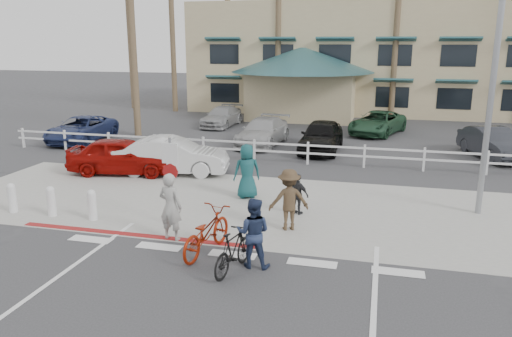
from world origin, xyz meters
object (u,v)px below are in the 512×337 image
(car_white_sedan, at_px, (172,156))
(bike_red, at_px, (206,232))
(sign_post, at_px, (171,177))
(car_red_compact, at_px, (123,156))
(bike_black, at_px, (233,251))

(car_white_sedan, bearing_deg, bike_red, -160.96)
(sign_post, bearing_deg, car_red_compact, 131.06)
(bike_red, bearing_deg, bike_black, 149.79)
(bike_black, bearing_deg, sign_post, -31.36)
(sign_post, distance_m, car_white_sedan, 5.95)
(bike_red, bearing_deg, car_white_sedan, -50.04)
(bike_black, bearing_deg, car_red_compact, -34.76)
(bike_red, distance_m, car_red_compact, 8.88)
(bike_black, distance_m, car_red_compact, 10.13)
(car_white_sedan, height_order, car_red_compact, car_white_sedan)
(car_white_sedan, relative_size, car_red_compact, 1.04)
(bike_black, height_order, car_red_compact, car_red_compact)
(sign_post, xyz_separation_m, car_white_sedan, (-2.37, 5.41, -0.71))
(car_red_compact, bearing_deg, car_white_sedan, -86.15)
(sign_post, distance_m, bike_red, 2.47)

